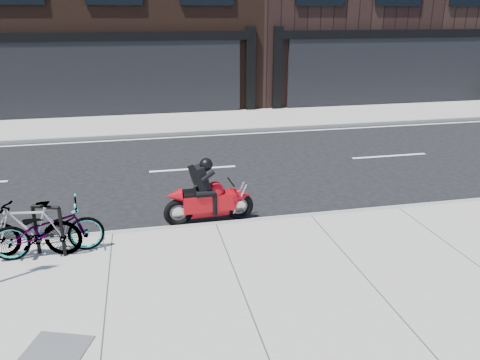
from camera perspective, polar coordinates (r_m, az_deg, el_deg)
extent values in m
plane|color=black|center=(11.22, -4.58, -1.80)|extent=(120.00, 120.00, 0.00)
cube|color=gray|center=(6.84, 1.37, -16.39)|extent=(60.00, 6.00, 0.13)
cube|color=gray|center=(18.61, -7.86, 6.94)|extent=(60.00, 3.50, 0.13)
cylinder|color=black|center=(8.82, -23.59, -5.60)|extent=(0.06, 0.06, 0.89)
cylinder|color=black|center=(8.57, -20.85, -5.96)|extent=(0.06, 0.06, 0.89)
cylinder|color=black|center=(8.52, -22.62, -3.08)|extent=(0.47, 0.24, 0.06)
imported|color=gray|center=(8.68, -22.35, -5.55)|extent=(1.90, 0.84, 0.96)
imported|color=gray|center=(8.73, -24.09, -5.52)|extent=(1.72, 0.70, 1.01)
torus|color=black|center=(9.77, -0.05, -3.25)|extent=(0.60, 0.16, 0.60)
torus|color=black|center=(9.55, -7.53, -3.99)|extent=(0.60, 0.16, 0.60)
cube|color=#9B070E|center=(9.57, -3.83, -2.63)|extent=(1.10, 0.40, 0.34)
cone|color=#9B070E|center=(9.69, 0.15, -1.94)|extent=(0.43, 0.42, 0.40)
sphere|color=#9B070E|center=(9.51, -3.06, -1.24)|extent=(0.36, 0.36, 0.36)
cube|color=black|center=(9.44, -5.47, -1.57)|extent=(0.51, 0.28, 0.11)
cylinder|color=silver|center=(9.72, -6.87, -3.64)|extent=(0.50, 0.11, 0.08)
cube|color=black|center=(9.36, -4.77, 0.26)|extent=(0.37, 0.34, 0.53)
cube|color=black|center=(9.31, -5.65, 0.60)|extent=(0.22, 0.28, 0.36)
sphere|color=black|center=(9.29, -4.15, 1.89)|extent=(0.26, 0.26, 0.26)
cube|color=#4A4A4D|center=(6.56, -21.77, -19.02)|extent=(0.96, 0.96, 0.02)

